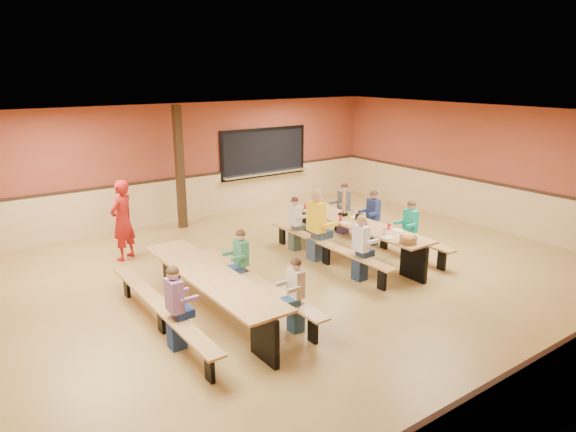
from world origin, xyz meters
TOP-DOWN VIEW (x-y plane):
  - ground at (0.00, 0.00)m, footprint 12.00×12.00m
  - room_envelope at (0.00, 0.00)m, footprint 12.04×10.04m
  - kitchen_pass_through at (2.60, 4.96)m, footprint 2.78×0.28m
  - structural_post at (-0.20, 4.40)m, footprint 0.18×0.18m
  - cafeteria_table_main at (1.91, 0.35)m, footprint 1.91×3.70m
  - cafeteria_table_second at (-1.89, -0.38)m, footprint 1.91×3.70m
  - seated_child_white_left at (1.08, -0.63)m, footprint 0.38×0.31m
  - seated_adult_yellow at (1.08, 0.68)m, footprint 0.49×0.40m
  - seated_child_grey_left at (1.08, 1.42)m, footprint 0.35×0.29m
  - seated_child_teal_right at (2.73, -0.36)m, footprint 0.37×0.30m
  - seated_child_navy_right at (2.73, 0.72)m, footprint 0.37×0.30m
  - seated_child_char_right at (2.73, 1.70)m, footprint 0.37×0.30m
  - seated_child_purple_sec at (-2.71, -0.94)m, footprint 0.37×0.30m
  - seated_child_green_sec at (-1.06, 0.06)m, footprint 0.35×0.29m
  - seated_child_tan_sec at (-1.06, -1.52)m, footprint 0.34×0.28m
  - standing_woman at (-2.12, 3.01)m, footprint 0.73×0.67m
  - punch_pitcher at (1.80, 1.44)m, footprint 0.16×0.16m
  - chip_bowl at (1.74, -1.18)m, footprint 0.32×0.32m
  - napkin_dispenser at (2.04, 0.44)m, footprint 0.10×0.14m
  - condiment_mustard at (1.78, 0.47)m, footprint 0.06×0.06m
  - condiment_ketchup at (1.69, -0.12)m, footprint 0.06×0.06m
  - table_paddle at (2.01, 0.91)m, footprint 0.16×0.16m
  - place_settings at (1.91, 0.35)m, footprint 0.65×3.30m

SIDE VIEW (x-z plane):
  - ground at x=0.00m, z-range 0.00..0.00m
  - cafeteria_table_main at x=1.91m, z-range 0.16..0.90m
  - cafeteria_table_second at x=-1.89m, z-range 0.16..0.90m
  - seated_child_tan_sec at x=-1.06m, z-range 0.00..1.15m
  - seated_child_grey_left at x=1.08m, z-range 0.00..1.17m
  - seated_child_green_sec at x=-1.06m, z-range 0.00..1.17m
  - seated_child_teal_right at x=2.73m, z-range 0.00..1.21m
  - seated_child_purple_sec at x=-2.71m, z-range 0.00..1.21m
  - seated_child_navy_right at x=2.73m, z-range 0.00..1.21m
  - seated_child_char_right at x=2.73m, z-range 0.00..1.22m
  - seated_child_white_left at x=1.08m, z-range 0.00..1.23m
  - room_envelope at x=0.00m, z-range -0.82..2.20m
  - seated_adult_yellow at x=1.08m, z-range 0.00..1.46m
  - place_settings at x=1.91m, z-range 0.74..0.85m
  - napkin_dispenser at x=2.04m, z-range 0.74..0.87m
  - chip_bowl at x=1.74m, z-range 0.74..0.89m
  - condiment_mustard at x=1.78m, z-range 0.74..0.91m
  - condiment_ketchup at x=1.69m, z-range 0.74..0.91m
  - standing_woman at x=-2.12m, z-range 0.00..1.67m
  - punch_pitcher at x=1.80m, z-range 0.74..0.96m
  - table_paddle at x=2.01m, z-range 0.60..1.16m
  - kitchen_pass_through at x=2.60m, z-range 0.80..2.18m
  - structural_post at x=-0.20m, z-range 0.00..3.00m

